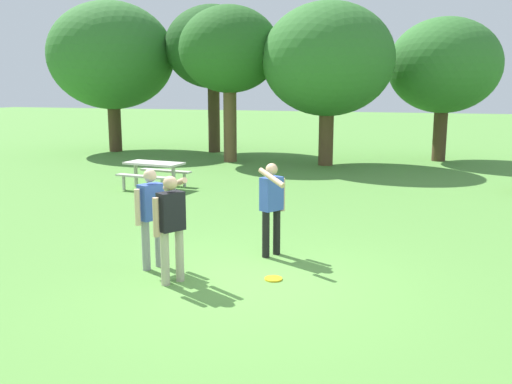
% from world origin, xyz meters
% --- Properties ---
extents(ground_plane, '(120.00, 120.00, 0.00)m').
position_xyz_m(ground_plane, '(0.00, 0.00, 0.00)').
color(ground_plane, '#568E3D').
extents(person_thrower, '(0.57, 0.81, 1.64)m').
position_xyz_m(person_thrower, '(-0.12, 1.36, 0.96)').
color(person_thrower, black).
rests_on(person_thrower, ground).
extents(person_catcher, '(0.57, 0.81, 1.64)m').
position_xyz_m(person_catcher, '(-1.13, -0.42, 0.96)').
color(person_catcher, '#B7AD93').
rests_on(person_catcher, ground).
extents(person_bystander, '(0.35, 0.57, 1.64)m').
position_xyz_m(person_bystander, '(-1.75, 0.09, 0.94)').
color(person_bystander, gray).
rests_on(person_bystander, ground).
extents(frisbee, '(0.27, 0.27, 0.03)m').
position_xyz_m(frisbee, '(0.28, 0.21, 0.01)').
color(frisbee, yellow).
rests_on(frisbee, ground).
extents(picnic_table_near, '(1.82, 1.57, 0.77)m').
position_xyz_m(picnic_table_near, '(-5.35, 6.47, 0.56)').
color(picnic_table_near, beige).
rests_on(picnic_table_near, ground).
extents(tree_tall_left, '(5.62, 5.62, 6.71)m').
position_xyz_m(tree_tall_left, '(-11.84, 14.32, 4.30)').
color(tree_tall_left, '#4C3823').
rests_on(tree_tall_left, ground).
extents(tree_broad_center, '(4.28, 4.28, 6.50)m').
position_xyz_m(tree_broad_center, '(-7.41, 15.58, 4.64)').
color(tree_broad_center, '#4C3823').
rests_on(tree_broad_center, ground).
extents(tree_far_right, '(3.90, 3.90, 6.01)m').
position_xyz_m(tree_far_right, '(-5.46, 12.70, 4.31)').
color(tree_far_right, brown).
rests_on(tree_far_right, ground).
extents(tree_slender_mid, '(4.89, 4.89, 6.01)m').
position_xyz_m(tree_slender_mid, '(-1.66, 12.98, 3.91)').
color(tree_slender_mid, brown).
rests_on(tree_slender_mid, ground).
extents(tree_back_left, '(4.35, 4.35, 5.61)m').
position_xyz_m(tree_back_left, '(2.39, 15.69, 3.73)').
color(tree_back_left, '#4C3823').
rests_on(tree_back_left, ground).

